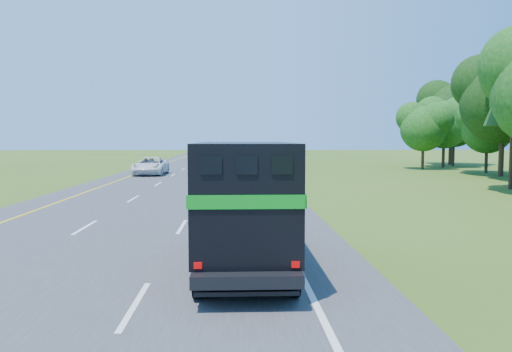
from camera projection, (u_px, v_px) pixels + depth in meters
The scene contains 5 objects.
road at pixel (196, 173), 48.88m from camera, with size 15.00×260.00×0.04m, color #38383A.
lane_markings at pixel (196, 173), 48.88m from camera, with size 11.15×260.00×0.01m.
horse_truck at pixel (244, 201), 13.00m from camera, with size 2.38×7.39×3.27m.
white_suv at pixel (151, 166), 46.25m from camera, with size 2.74×5.94×1.65m, color silver.
far_car at pixel (203, 149), 118.68m from camera, with size 1.86×4.61×1.57m, color silver.
Camera 1 is at (3.87, 1.03, 3.41)m, focal length 35.00 mm.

